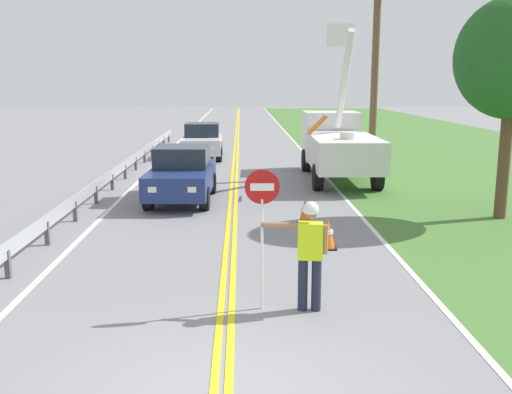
{
  "coord_description": "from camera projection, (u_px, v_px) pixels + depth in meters",
  "views": [
    {
      "loc": [
        0.25,
        -6.18,
        3.7
      ],
      "look_at": [
        0.59,
        6.23,
        1.2
      ],
      "focal_mm": 40.47,
      "sensor_mm": 36.0,
      "label": 1
    }
  ],
  "objects": [
    {
      "name": "traffic_cone_lead",
      "position": [
        327.0,
        234.0,
        12.92
      ],
      "size": [
        0.4,
        0.4,
        0.7
      ],
      "color": "orange",
      "rests_on": "ground"
    },
    {
      "name": "oncoming_sedan_second",
      "position": [
        202.0,
        141.0,
        28.07
      ],
      "size": [
        1.98,
        4.14,
        1.7
      ],
      "color": "silver",
      "rests_on": "ground"
    },
    {
      "name": "grass_verge_right",
      "position": [
        486.0,
        163.0,
        26.69
      ],
      "size": [
        16.0,
        110.0,
        0.01
      ],
      "primitive_type": "cube",
      "color": "#477533",
      "rests_on": "ground"
    },
    {
      "name": "guardrail_left_shoulder",
      "position": [
        119.0,
        170.0,
        21.01
      ],
      "size": [
        0.1,
        32.0,
        0.71
      ],
      "color": "#9EA0A3",
      "rests_on": "ground"
    },
    {
      "name": "centerline_yellow_left",
      "position": [
        233.0,
        163.0,
        26.38
      ],
      "size": [
        0.11,
        110.0,
        0.01
      ],
      "primitive_type": "cube",
      "color": "yellow",
      "rests_on": "ground"
    },
    {
      "name": "flagger_worker",
      "position": [
        310.0,
        249.0,
        9.29
      ],
      "size": [
        1.08,
        0.28,
        1.83
      ],
      "color": "#1E2338",
      "rests_on": "ground"
    },
    {
      "name": "edge_line_right",
      "position": [
        313.0,
        163.0,
        26.48
      ],
      "size": [
        0.12,
        110.0,
        0.01
      ],
      "primitive_type": "cube",
      "color": "silver",
      "rests_on": "ground"
    },
    {
      "name": "utility_pole_near",
      "position": [
        375.0,
        72.0,
        22.25
      ],
      "size": [
        1.8,
        0.28,
        7.76
      ],
      "color": "brown",
      "rests_on": "ground"
    },
    {
      "name": "stop_sign_paddle",
      "position": [
        262.0,
        208.0,
        9.22
      ],
      "size": [
        0.56,
        0.04,
        2.33
      ],
      "color": "silver",
      "rests_on": "ground"
    },
    {
      "name": "centerline_yellow_right",
      "position": [
        237.0,
        163.0,
        26.38
      ],
      "size": [
        0.11,
        110.0,
        0.01
      ],
      "primitive_type": "cube",
      "color": "yellow",
      "rests_on": "ground"
    },
    {
      "name": "traffic_cone_mid",
      "position": [
        305.0,
        212.0,
        15.11
      ],
      "size": [
        0.4,
        0.4,
        0.7
      ],
      "color": "orange",
      "rests_on": "ground"
    },
    {
      "name": "oncoming_sedan_nearest",
      "position": [
        182.0,
        175.0,
        18.01
      ],
      "size": [
        2.02,
        4.16,
        1.7
      ],
      "color": "navy",
      "rests_on": "ground"
    },
    {
      "name": "utility_bucket_truck",
      "position": [
        337.0,
        142.0,
        22.14
      ],
      "size": [
        2.77,
        6.85,
        5.76
      ],
      "color": "silver",
      "rests_on": "ground"
    },
    {
      "name": "edge_line_left",
      "position": [
        156.0,
        164.0,
        26.29
      ],
      "size": [
        0.12,
        110.0,
        0.01
      ],
      "primitive_type": "cube",
      "color": "silver",
      "rests_on": "ground"
    }
  ]
}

